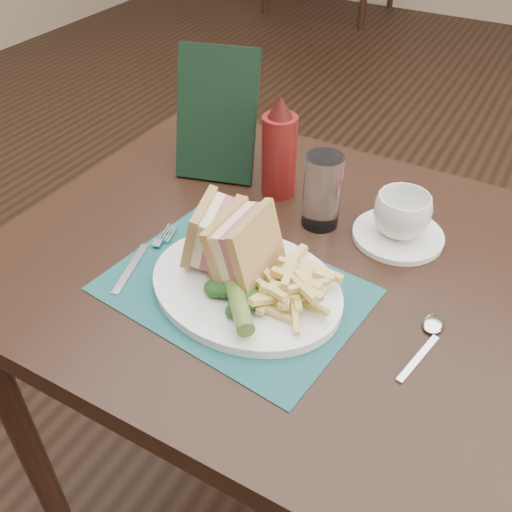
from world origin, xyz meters
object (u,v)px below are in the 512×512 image
(table_main, at_px, (278,396))
(sandwich_half_a, at_px, (199,229))
(placemat, at_px, (234,290))
(coffee_cup, at_px, (402,215))
(saucer, at_px, (398,235))
(plate, at_px, (246,287))
(ketchup_bottle, at_px, (279,147))
(drinking_glass, at_px, (322,191))
(check_presenter, at_px, (217,115))
(sandwich_half_b, at_px, (232,242))

(table_main, relative_size, sandwich_half_a, 9.13)
(placemat, xyz_separation_m, coffee_cup, (0.17, 0.24, 0.05))
(table_main, distance_m, coffee_cup, 0.46)
(coffee_cup, bearing_deg, saucer, 0.00)
(sandwich_half_a, bearing_deg, plate, -28.94)
(placemat, distance_m, ketchup_bottle, 0.29)
(plate, relative_size, coffee_cup, 3.26)
(table_main, xyz_separation_m, placemat, (-0.02, -0.12, 0.38))
(sandwich_half_a, bearing_deg, saucer, 25.39)
(drinking_glass, relative_size, check_presenter, 0.54)
(table_main, relative_size, saucer, 6.00)
(plate, relative_size, sandwich_half_b, 2.71)
(drinking_glass, xyz_separation_m, check_presenter, (-0.24, 0.06, 0.05))
(plate, distance_m, sandwich_half_b, 0.07)
(drinking_glass, bearing_deg, check_presenter, 165.65)
(drinking_glass, bearing_deg, table_main, -98.94)
(plate, distance_m, sandwich_half_a, 0.11)
(sandwich_half_a, height_order, sandwich_half_b, sandwich_half_b)
(sandwich_half_a, xyz_separation_m, coffee_cup, (0.25, 0.22, -0.02))
(saucer, bearing_deg, coffee_cup, 0.00)
(sandwich_half_a, distance_m, sandwich_half_b, 0.06)
(placemat, bearing_deg, drinking_glass, 79.63)
(saucer, height_order, drinking_glass, drinking_glass)
(placemat, distance_m, drinking_glass, 0.23)
(sandwich_half_a, distance_m, coffee_cup, 0.33)
(placemat, xyz_separation_m, check_presenter, (-0.20, 0.28, 0.12))
(drinking_glass, relative_size, ketchup_bottle, 0.70)
(table_main, bearing_deg, ketchup_bottle, 120.82)
(coffee_cup, height_order, ketchup_bottle, ketchup_bottle)
(table_main, height_order, sandwich_half_a, sandwich_half_a)
(drinking_glass, xyz_separation_m, ketchup_bottle, (-0.11, 0.05, 0.03))
(sandwich_half_b, xyz_separation_m, check_presenter, (-0.19, 0.26, 0.05))
(table_main, xyz_separation_m, plate, (-0.01, -0.11, 0.38))
(plate, relative_size, ketchup_bottle, 1.61)
(sandwich_half_a, bearing_deg, ketchup_bottle, 72.18)
(ketchup_bottle, bearing_deg, placemat, -75.88)
(plate, bearing_deg, saucer, 65.33)
(ketchup_bottle, bearing_deg, plate, -72.13)
(placemat, distance_m, check_presenter, 0.37)
(check_presenter, bearing_deg, saucer, -21.11)
(drinking_glass, bearing_deg, sandwich_half_b, -105.18)
(table_main, bearing_deg, drinking_glass, 81.06)
(plate, bearing_deg, drinking_glass, 91.95)
(plate, bearing_deg, coffee_cup, 65.33)
(sandwich_half_b, height_order, saucer, sandwich_half_b)
(sandwich_half_a, height_order, saucer, sandwich_half_a)
(ketchup_bottle, bearing_deg, sandwich_half_a, -91.95)
(sandwich_half_a, height_order, ketchup_bottle, ketchup_bottle)
(saucer, relative_size, check_presenter, 0.62)
(table_main, distance_m, sandwich_half_a, 0.46)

